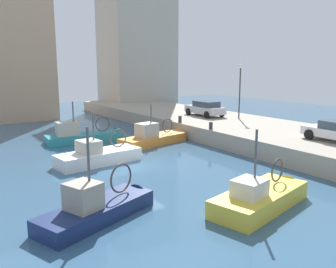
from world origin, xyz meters
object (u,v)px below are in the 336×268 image
fishing_boat_orange (157,141)px  quay_streetlamp (240,82)px  parked_car_silver (205,108)px  fishing_boat_yellow (264,203)px  mooring_bollard_mid (211,126)px  fishing_boat_teal (88,139)px  mooring_bollard_north (180,119)px  fishing_boat_navy (104,213)px  fishing_boat_white (104,161)px

fishing_boat_orange → quay_streetlamp: size_ratio=1.35×
fishing_boat_orange → parked_car_silver: size_ratio=1.57×
fishing_boat_yellow → mooring_bollard_mid: fishing_boat_yellow is taller
parked_car_silver → quay_streetlamp: size_ratio=0.86×
fishing_boat_teal → mooring_bollard_north: 7.76m
parked_car_silver → fishing_boat_teal: bearing=177.7°
fishing_boat_yellow → quay_streetlamp: 18.03m
fishing_boat_yellow → mooring_bollard_north: size_ratio=11.12×
fishing_boat_yellow → mooring_bollard_north: 15.59m
fishing_boat_navy → fishing_boat_teal: fishing_boat_navy is taller
fishing_boat_navy → mooring_bollard_north: 16.79m
fishing_boat_teal → parked_car_silver: size_ratio=1.59×
fishing_boat_orange → mooring_bollard_north: fishing_boat_orange is taller
fishing_boat_navy → fishing_boat_white: bearing=66.8°
mooring_bollard_mid → quay_streetlamp: size_ratio=0.11×
fishing_boat_orange → mooring_bollard_mid: (3.12, -2.70, 1.33)m
fishing_boat_navy → fishing_boat_teal: 14.85m
fishing_boat_yellow → quay_streetlamp: size_ratio=1.27×
fishing_boat_navy → quay_streetlamp: size_ratio=1.22×
parked_car_silver → mooring_bollard_mid: (-4.26, -5.91, -0.45)m
fishing_boat_teal → mooring_bollard_north: size_ratio=11.97×
fishing_boat_white → fishing_boat_yellow: fishing_boat_yellow is taller
fishing_boat_yellow → fishing_boat_white: bearing=106.4°
quay_streetlamp → fishing_boat_navy: bearing=-149.0°
mooring_bollard_mid → mooring_bollard_north: size_ratio=1.00×
mooring_bollard_mid → quay_streetlamp: (5.65, 2.83, 2.98)m
fishing_boat_white → parked_car_silver: 14.51m
fishing_boat_teal → mooring_bollard_mid: (7.26, -6.37, 1.33)m
fishing_boat_orange → quay_streetlamp: quay_streetlamp is taller
fishing_boat_yellow → fishing_boat_teal: size_ratio=0.93×
mooring_bollard_mid → quay_streetlamp: bearing=26.6°
fishing_boat_white → mooring_bollard_north: bearing=26.0°
fishing_boat_yellow → mooring_bollard_mid: (5.77, 10.41, 1.39)m
fishing_boat_navy → fishing_boat_orange: bearing=49.7°
fishing_boat_yellow → fishing_boat_teal: 16.85m
quay_streetlamp → fishing_boat_yellow: bearing=-130.8°
fishing_boat_teal → mooring_bollard_mid: fishing_boat_teal is taller
fishing_boat_navy → mooring_bollard_mid: fishing_boat_navy is taller
fishing_boat_teal → mooring_bollard_north: fishing_boat_teal is taller
fishing_boat_white → fishing_boat_yellow: size_ratio=1.00×
fishing_boat_orange → mooring_bollard_north: size_ratio=11.83×
fishing_boat_navy → quay_streetlamp: quay_streetlamp is taller
mooring_bollard_north → fishing_boat_yellow: bearing=-111.8°
fishing_boat_yellow → mooring_bollard_north: bearing=68.2°
fishing_boat_teal → fishing_boat_orange: (4.15, -3.68, -0.00)m
fishing_boat_white → fishing_boat_teal: bearing=77.4°
mooring_bollard_mid → fishing_boat_white: bearing=-178.3°
fishing_boat_white → fishing_boat_navy: size_ratio=1.04×
mooring_bollard_mid → mooring_bollard_north: same height
fishing_boat_teal → parked_car_silver: (11.52, -0.46, 1.78)m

